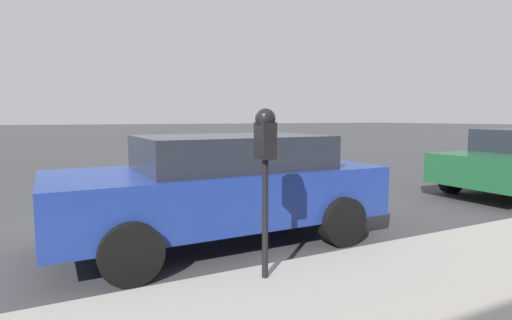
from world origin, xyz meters
name	(u,v)px	position (x,y,z in m)	size (l,w,h in m)	color
ground_plane	(187,227)	(0.00, 0.00, 0.00)	(220.00, 220.00, 0.00)	#424244
parking_meter	(265,149)	(-2.50, -0.01, 1.36)	(0.21, 0.19, 1.61)	black
car_blue	(222,185)	(-0.87, -0.24, 0.76)	(2.07, 4.29, 1.42)	navy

